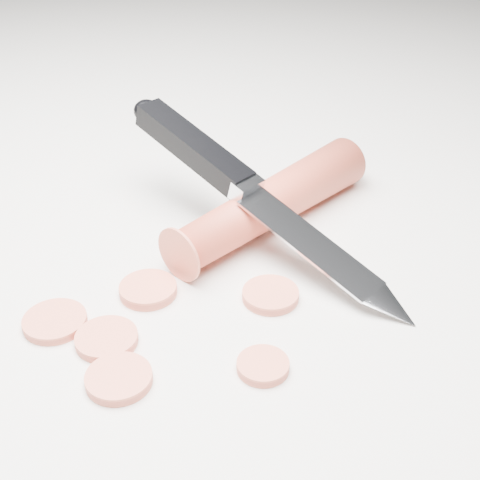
{
  "coord_description": "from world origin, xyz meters",
  "views": [
    {
      "loc": [
        0.08,
        -0.35,
        0.28
      ],
      "look_at": [
        0.04,
        0.03,
        0.02
      ],
      "focal_mm": 50.0,
      "sensor_mm": 36.0,
      "label": 1
    }
  ],
  "objects": [
    {
      "name": "ground",
      "position": [
        0.0,
        0.0,
        0.0
      ],
      "size": [
        2.4,
        2.4,
        0.0
      ],
      "primitive_type": "plane",
      "color": "white",
      "rests_on": "ground"
    },
    {
      "name": "carrot",
      "position": [
        0.06,
        0.08,
        0.02
      ],
      "size": [
        0.15,
        0.17,
        0.03
      ],
      "primitive_type": "cylinder",
      "rotation": [
        1.57,
        0.0,
        -0.67
      ],
      "color": "red",
      "rests_on": "ground"
    },
    {
      "name": "carrot_slice_0",
      "position": [
        0.07,
        -0.01,
        0.0
      ],
      "size": [
        0.04,
        0.04,
        0.01
      ],
      "primitive_type": "cylinder",
      "color": "#EB664A",
      "rests_on": "ground"
    },
    {
      "name": "carrot_slice_1",
      "position": [
        0.07,
        -0.07,
        0.0
      ],
      "size": [
        0.03,
        0.03,
        0.01
      ],
      "primitive_type": "cylinder",
      "color": "#EB664A",
      "rests_on": "ground"
    },
    {
      "name": "carrot_slice_2",
      "position": [
        -0.03,
        -0.06,
        0.0
      ],
      "size": [
        0.04,
        0.04,
        0.01
      ],
      "primitive_type": "cylinder",
      "color": "#EB664A",
      "rests_on": "ground"
    },
    {
      "name": "carrot_slice_3",
      "position": [
        -0.07,
        -0.04,
        0.0
      ],
      "size": [
        0.04,
        0.04,
        0.01
      ],
      "primitive_type": "cylinder",
      "color": "#EB664A",
      "rests_on": "ground"
    },
    {
      "name": "carrot_slice_4",
      "position": [
        -0.01,
        -0.01,
        0.0
      ],
      "size": [
        0.04,
        0.04,
        0.01
      ],
      "primitive_type": "cylinder",
      "color": "#EB664A",
      "rests_on": "ground"
    },
    {
      "name": "carrot_slice_5",
      "position": [
        -0.01,
        -0.09,
        0.0
      ],
      "size": [
        0.04,
        0.04,
        0.01
      ],
      "primitive_type": "cylinder",
      "color": "#EB664A",
      "rests_on": "ground"
    },
    {
      "name": "kitchen_knife",
      "position": [
        0.06,
        0.06,
        0.04
      ],
      "size": [
        0.23,
        0.19,
        0.08
      ],
      "primitive_type": null,
      "color": "silver",
      "rests_on": "ground"
    }
  ]
}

